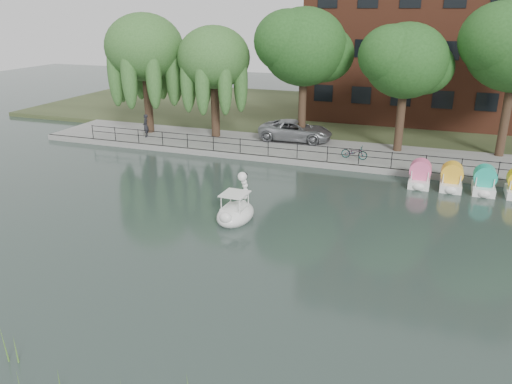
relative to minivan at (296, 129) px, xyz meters
The scene contains 14 objects.
ground_plane 17.90m from the minivan, 85.50° to the right, with size 120.00×120.00×0.00m, color #394C47.
promenade 2.52m from the minivan, 52.12° to the right, with size 40.00×6.00×0.40m, color gray.
kerb 5.07m from the minivan, 73.56° to the right, with size 40.00×0.25×0.40m, color gray.
land_strip 12.32m from the minivan, 83.44° to the left, with size 60.00×22.00×0.36m, color #47512D.
railing 4.77m from the minivan, 72.88° to the right, with size 32.00×0.05×1.00m.
apartment_building 16.86m from the minivan, 55.37° to the left, with size 20.00×10.07×18.00m.
willow_left 12.95m from the minivan, behind, with size 5.88×5.88×9.01m.
willow_mid 7.92m from the minivan, behind, with size 5.32×5.32×8.15m.
broadleaf_center 5.82m from the minivan, 26.09° to the left, with size 6.00×6.00×9.25m.
broadleaf_right 9.01m from the minivan, ahead, with size 5.40×5.40×8.32m.
minivan is the anchor object (origin of this frame).
bicycle 5.98m from the minivan, 34.33° to the right, with size 1.72×0.60×1.00m, color gray.
pedestrian 11.37m from the minivan, 165.65° to the right, with size 0.71×0.48×1.98m, color black.
swan_boat 14.50m from the minivan, 85.64° to the right, with size 1.71×2.70×2.17m.
Camera 1 is at (8.21, -17.21, 9.59)m, focal length 35.00 mm.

